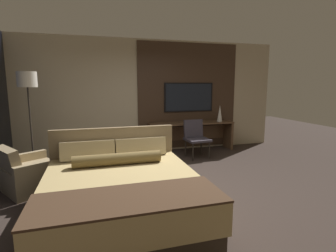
# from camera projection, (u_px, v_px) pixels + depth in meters

# --- Properties ---
(ground_plane) EXTENTS (16.00, 16.00, 0.00)m
(ground_plane) POSITION_uv_depth(u_px,v_px,m) (175.00, 189.00, 4.30)
(ground_plane) COLOR #332823
(wall_back_tv_panel) EXTENTS (7.20, 0.09, 2.80)m
(wall_back_tv_panel) POSITION_uv_depth(u_px,v_px,m) (150.00, 97.00, 6.59)
(wall_back_tv_panel) COLOR #BCAD8E
(wall_back_tv_panel) RESTS_ON ground_plane
(bed) EXTENTS (1.94, 2.15, 1.02)m
(bed) POSITION_uv_depth(u_px,v_px,m) (122.00, 193.00, 3.37)
(bed) COLOR #33281E
(bed) RESTS_ON ground_plane
(desk) EXTENTS (2.17, 0.49, 0.74)m
(desk) POSITION_uv_depth(u_px,v_px,m) (191.00, 131.00, 6.76)
(desk) COLOR brown
(desk) RESTS_ON ground_plane
(tv) EXTENTS (1.32, 0.04, 0.74)m
(tv) POSITION_uv_depth(u_px,v_px,m) (189.00, 97.00, 6.81)
(tv) COLOR black
(desk_chair) EXTENTS (0.56, 0.56, 0.88)m
(desk_chair) POSITION_uv_depth(u_px,v_px,m) (196.00, 135.00, 6.17)
(desk_chair) COLOR #38333D
(desk_chair) RESTS_ON ground_plane
(armchair_by_window) EXTENTS (1.12, 1.13, 0.76)m
(armchair_by_window) POSITION_uv_depth(u_px,v_px,m) (30.00, 175.00, 4.26)
(armchair_by_window) COLOR #998460
(armchair_by_window) RESTS_ON ground_plane
(floor_lamp) EXTENTS (0.34, 0.34, 1.93)m
(floor_lamp) POSITION_uv_depth(u_px,v_px,m) (28.00, 88.00, 4.78)
(floor_lamp) COLOR #282623
(floor_lamp) RESTS_ON ground_plane
(vase_tall) EXTENTS (0.14, 0.14, 0.42)m
(vase_tall) POSITION_uv_depth(u_px,v_px,m) (220.00, 113.00, 6.82)
(vase_tall) COLOR silver
(vase_tall) RESTS_ON desk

